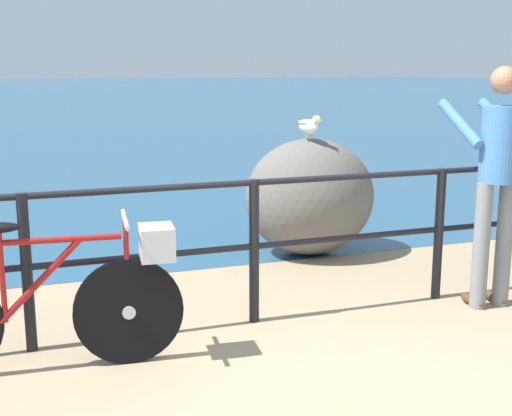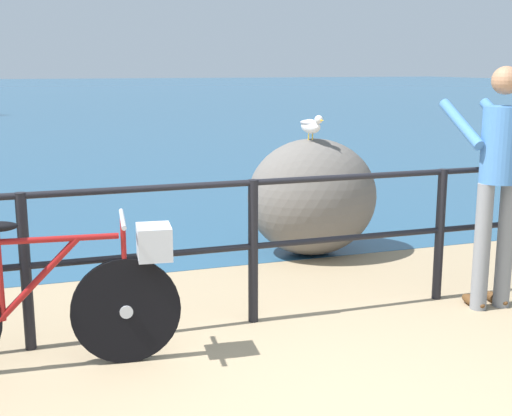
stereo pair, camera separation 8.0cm
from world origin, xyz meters
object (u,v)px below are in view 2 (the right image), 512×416
at_px(bicycle, 61,294).
at_px(breakwater_boulder_main, 312,197).
at_px(person_at_railing, 497,177).
at_px(seagull, 311,125).

distance_m(bicycle, breakwater_boulder_main, 3.06).
bearing_deg(breakwater_boulder_main, person_at_railing, -69.47).
xyz_separation_m(person_at_railing, seagull, (-0.74, 1.69, 0.26)).
relative_size(breakwater_boulder_main, seagull, 3.65).
bearing_deg(breakwater_boulder_main, bicycle, -142.00).
height_order(bicycle, person_at_railing, person_at_railing).
bearing_deg(person_at_railing, bicycle, 92.67).
bearing_deg(person_at_railing, breakwater_boulder_main, 21.59).
relative_size(person_at_railing, breakwater_boulder_main, 1.42).
distance_m(breakwater_boulder_main, seagull, 0.71).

